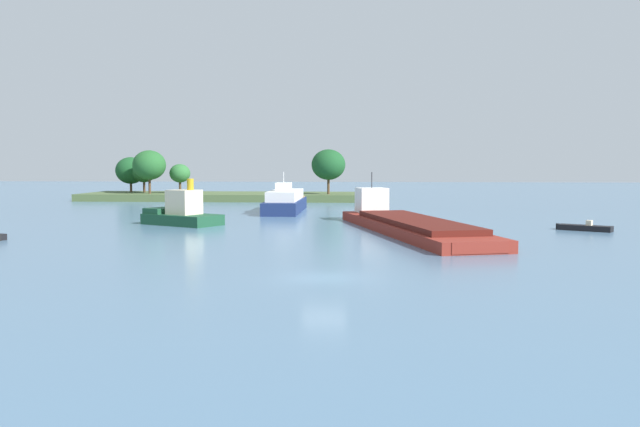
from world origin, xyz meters
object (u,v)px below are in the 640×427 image
at_px(cargo_barge, 406,223).
at_px(tugboat, 181,213).
at_px(small_motorboat, 585,228).
at_px(white_riverboat, 286,202).

bearing_deg(cargo_barge, tugboat, 167.12).
bearing_deg(tugboat, small_motorboat, -4.53).
relative_size(tugboat, white_riverboat, 0.53).
relative_size(small_motorboat, tugboat, 0.53).
bearing_deg(tugboat, white_riverboat, 66.23).
distance_m(cargo_barge, white_riverboat, 29.11).
bearing_deg(small_motorboat, cargo_barge, -172.97).
relative_size(small_motorboat, cargo_barge, 0.16).
height_order(tugboat, cargo_barge, cargo_barge).
xyz_separation_m(tugboat, cargo_barge, (23.50, -5.37, -0.41)).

